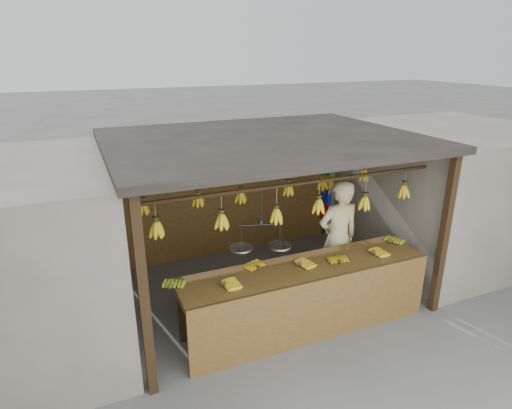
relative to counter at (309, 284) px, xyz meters
name	(u,v)px	position (x,y,z in m)	size (l,w,h in m)	color
ground	(264,288)	(-0.09, 1.23, -0.70)	(80.00, 80.00, 0.00)	#5B5B57
stall	(255,161)	(-0.09, 1.55, 1.27)	(4.30, 3.30, 2.40)	black
neighbor_right	(446,191)	(3.51, 1.23, 0.45)	(3.00, 3.00, 2.30)	slate
counter	(309,284)	(0.00, 0.00, 0.00)	(3.51, 0.76, 0.96)	brown
hanging_bananas	(264,190)	(-0.08, 1.23, 0.91)	(3.60, 2.21, 0.39)	gold
balance_scale	(261,244)	(-0.58, 0.23, 0.58)	(0.74, 0.41, 0.77)	black
vendor	(338,238)	(0.90, 0.72, 0.19)	(0.65, 0.43, 1.79)	beige
bag_bundles	(326,189)	(1.85, 2.58, 0.30)	(0.08, 0.26, 1.28)	#199926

